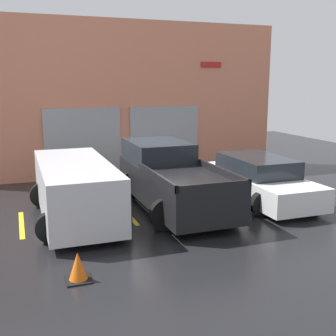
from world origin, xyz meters
The scene contains 10 objects.
ground_plane centered at (0.00, 0.00, 0.00)m, with size 28.00×28.00×0.00m, color black.
shophouse_building centered at (0.00, 3.29, 2.91)m, with size 12.39×0.68×5.91m.
pickup_truck centered at (0.00, -1.57, 0.84)m, with size 2.50×5.28×1.78m.
sedan_white centered at (2.80, -1.81, 0.63)m, with size 2.25×4.70×1.34m.
sedan_side centered at (-2.80, -1.84, 0.84)m, with size 2.25×4.82×1.54m.
parking_stripe_far_left centered at (-4.20, -1.84, 0.00)m, with size 0.12×2.20×0.01m, color gold.
parking_stripe_left centered at (-1.40, -1.84, 0.00)m, with size 0.12×2.20×0.01m, color gold.
parking_stripe_centre centered at (1.40, -1.84, 0.00)m, with size 0.12×2.20×0.01m, color gold.
parking_stripe_right centered at (4.20, -1.84, 0.00)m, with size 0.12×2.20×0.01m, color gold.
traffic_cone centered at (-3.26, -5.48, 0.25)m, with size 0.47×0.47×0.55m.
Camera 1 is at (-4.17, -12.82, 3.60)m, focal length 45.00 mm.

